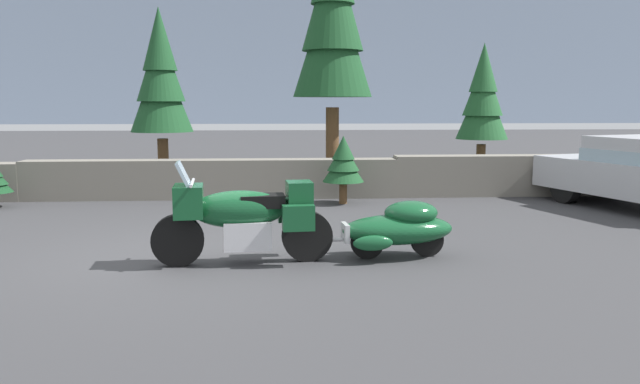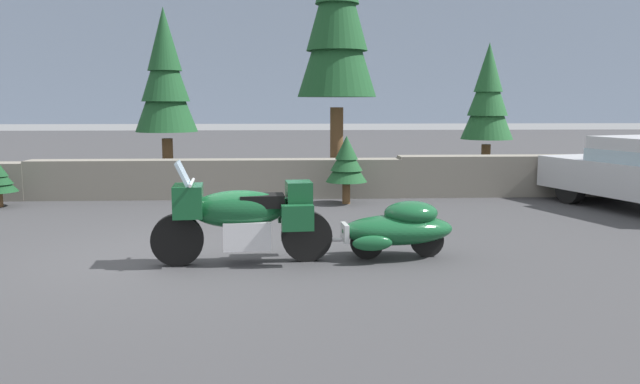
# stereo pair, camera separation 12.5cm
# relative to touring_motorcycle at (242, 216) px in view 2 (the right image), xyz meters

# --- Properties ---
(ground_plane) EXTENTS (80.00, 80.00, 0.00)m
(ground_plane) POSITION_rel_touring_motorcycle_xyz_m (-0.97, 0.44, -0.62)
(ground_plane) COLOR #38383A
(stone_guard_wall) EXTENTS (24.00, 0.59, 0.90)m
(stone_guard_wall) POSITION_rel_touring_motorcycle_xyz_m (-0.65, 5.67, -0.20)
(stone_guard_wall) COLOR slate
(stone_guard_wall) RESTS_ON ground
(distant_ridgeline) EXTENTS (240.00, 80.00, 16.00)m
(distant_ridgeline) POSITION_rel_touring_motorcycle_xyz_m (-0.97, 95.67, 7.38)
(distant_ridgeline) COLOR #8C9EB7
(distant_ridgeline) RESTS_ON ground
(touring_motorcycle) EXTENTS (2.31, 0.87, 1.33)m
(touring_motorcycle) POSITION_rel_touring_motorcycle_xyz_m (0.00, 0.00, 0.00)
(touring_motorcycle) COLOR black
(touring_motorcycle) RESTS_ON ground
(car_shaped_trailer) EXTENTS (2.22, 0.86, 0.76)m
(car_shaped_trailer) POSITION_rel_touring_motorcycle_xyz_m (2.05, 0.19, -0.21)
(car_shaped_trailer) COLOR black
(car_shaped_trailer) RESTS_ON ground
(pine_tree_tall) EXTENTS (1.95, 1.95, 6.74)m
(pine_tree_tall) POSITION_rel_touring_motorcycle_xyz_m (1.80, 7.74, 3.60)
(pine_tree_tall) COLOR brown
(pine_tree_tall) RESTS_ON ground
(pine_tree_secondary) EXTENTS (1.43, 1.43, 4.24)m
(pine_tree_secondary) POSITION_rel_touring_motorcycle_xyz_m (-2.25, 7.00, 2.03)
(pine_tree_secondary) COLOR brown
(pine_tree_secondary) RESTS_ON ground
(pine_tree_far_right) EXTENTS (1.29, 1.29, 3.53)m
(pine_tree_far_right) POSITION_rel_touring_motorcycle_xyz_m (5.57, 7.60, 1.59)
(pine_tree_far_right) COLOR brown
(pine_tree_far_right) RESTS_ON ground
(pine_sapling_near) EXTENTS (0.85, 0.85, 1.39)m
(pine_sapling_near) POSITION_rel_touring_motorcycle_xyz_m (1.78, 4.75, 0.25)
(pine_sapling_near) COLOR brown
(pine_sapling_near) RESTS_ON ground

